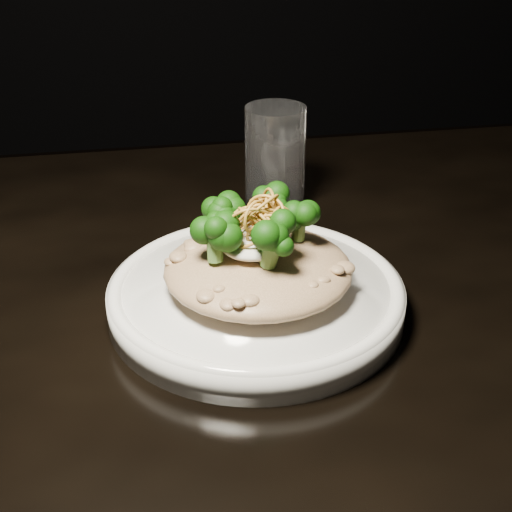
{
  "coord_description": "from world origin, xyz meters",
  "views": [
    {
      "loc": [
        -0.17,
        -0.55,
        1.09
      ],
      "look_at": [
        -0.08,
        -0.03,
        0.81
      ],
      "focal_mm": 50.0,
      "sensor_mm": 36.0,
      "label": 1
    }
  ],
  "objects": [
    {
      "name": "plate",
      "position": [
        -0.08,
        -0.03,
        0.76
      ],
      "size": [
        0.26,
        0.26,
        0.03
      ],
      "primitive_type": "cylinder",
      "color": "white",
      "rests_on": "table"
    },
    {
      "name": "risotto",
      "position": [
        -0.08,
        -0.03,
        0.79
      ],
      "size": [
        0.16,
        0.16,
        0.04
      ],
      "primitive_type": "ellipsoid",
      "color": "brown",
      "rests_on": "plate"
    },
    {
      "name": "drinking_glass",
      "position": [
        -0.02,
        0.18,
        0.81
      ],
      "size": [
        0.08,
        0.08,
        0.12
      ],
      "primitive_type": "cylinder",
      "rotation": [
        0.0,
        0.0,
        0.31
      ],
      "color": "white",
      "rests_on": "table"
    },
    {
      "name": "broccoli",
      "position": [
        -0.08,
        -0.03,
        0.83
      ],
      "size": [
        0.11,
        0.11,
        0.04
      ],
      "primitive_type": null,
      "color": "black",
      "rests_on": "risotto"
    },
    {
      "name": "cheese",
      "position": [
        -0.08,
        -0.03,
        0.82
      ],
      "size": [
        0.05,
        0.05,
        0.02
      ],
      "primitive_type": "ellipsoid",
      "color": "white",
      "rests_on": "risotto"
    },
    {
      "name": "table",
      "position": [
        0.0,
        0.0,
        0.67
      ],
      "size": [
        1.1,
        0.8,
        0.75
      ],
      "color": "black",
      "rests_on": "ground"
    },
    {
      "name": "shallots",
      "position": [
        -0.07,
        -0.03,
        0.84
      ],
      "size": [
        0.05,
        0.05,
        0.03
      ],
      "primitive_type": null,
      "color": "#8B601D",
      "rests_on": "cheese"
    }
  ]
}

